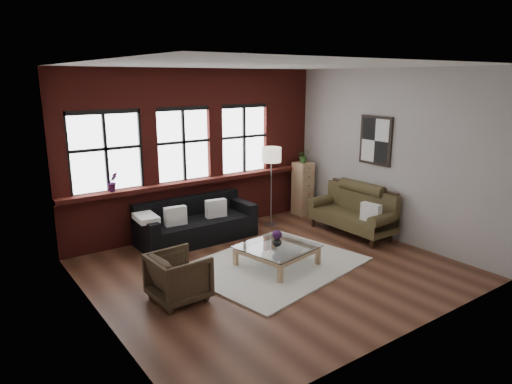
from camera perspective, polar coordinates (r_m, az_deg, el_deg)
floor at (r=7.54m, az=2.07°, el=-9.53°), size 5.50×5.50×0.00m
ceiling at (r=6.91m, az=2.31°, el=15.57°), size 5.50×5.50×0.00m
wall_back at (r=9.13m, az=-7.51°, el=5.02°), size 5.50×0.00×5.50m
wall_front at (r=5.36m, az=18.78°, el=-2.04°), size 5.50×0.00×5.50m
wall_left at (r=5.83m, az=-19.70°, el=-0.85°), size 0.00×5.00×5.00m
wall_right at (r=8.98m, az=16.23°, el=4.43°), size 0.00×5.00×5.00m
brick_backwall at (r=9.08m, az=-7.33°, el=4.97°), size 5.50×0.12×3.20m
sill_ledge at (r=9.10m, az=-6.95°, el=1.42°), size 5.50×0.30×0.08m
window_left at (r=8.37m, az=-18.31°, el=4.65°), size 1.38×0.10×1.50m
window_mid at (r=8.93m, az=-9.09°, el=5.73°), size 1.38×0.10×1.50m
window_right at (r=9.63m, az=-1.59°, el=6.50°), size 1.38×0.10×1.50m
wall_poster at (r=9.11m, az=14.74°, el=6.25°), size 0.05×0.74×0.94m
shag_rug at (r=7.66m, az=2.27°, el=-9.04°), size 3.07×2.61×0.03m
dark_sofa at (r=8.72m, az=-7.44°, el=-3.49°), size 2.23×0.90×0.81m
pillow_a at (r=8.38m, az=-10.04°, el=-2.96°), size 0.41×0.18×0.34m
pillow_b at (r=8.76m, az=-5.03°, el=-2.05°), size 0.41×0.19×0.34m
vintage_settee at (r=9.17m, az=11.81°, el=-2.27°), size 0.81×1.81×0.97m
pillow_settee at (r=8.73m, az=14.15°, el=-2.48°), size 0.19×0.39×0.34m
armchair at (r=6.52m, az=-9.64°, el=-10.41°), size 0.78×0.76×0.68m
coffee_table at (r=7.57m, az=2.63°, el=-8.02°), size 1.27×1.27×0.36m
vase at (r=7.48m, az=2.65°, el=-6.16°), size 0.16×0.16×0.16m
flowers at (r=7.44m, az=2.66°, el=-5.35°), size 0.16×0.16×0.16m
drawer_chest at (r=10.33m, az=5.86°, el=0.45°), size 0.37×0.37×1.20m
potted_plant_top at (r=10.18m, az=5.96°, el=4.54°), size 0.32×0.29×0.30m
floor_lamp at (r=9.43m, az=1.91°, el=1.08°), size 0.40×0.40×1.80m
sill_plant at (r=8.35m, az=-17.50°, el=1.21°), size 0.21×0.18×0.35m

